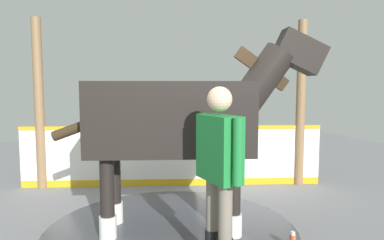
# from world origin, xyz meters

# --- Properties ---
(ground_plane) EXTENTS (16.00, 16.00, 0.02)m
(ground_plane) POSITION_xyz_m (0.00, 0.00, -0.01)
(ground_plane) COLOR gray
(wet_patch) EXTENTS (3.07, 3.07, 0.00)m
(wet_patch) POSITION_xyz_m (0.18, 0.17, 0.00)
(wet_patch) COLOR #42444C
(wet_patch) RESTS_ON ground
(barrier_wall) EXTENTS (1.41, 5.11, 1.07)m
(barrier_wall) POSITION_xyz_m (-1.65, 0.65, 0.49)
(barrier_wall) COLOR white
(barrier_wall) RESTS_ON ground
(roof_post_near) EXTENTS (0.16, 0.16, 2.90)m
(roof_post_near) POSITION_xyz_m (-1.05, 2.84, 1.45)
(roof_post_near) COLOR olive
(roof_post_near) RESTS_ON ground
(roof_post_far) EXTENTS (0.16, 0.16, 2.90)m
(roof_post_far) POSITION_xyz_m (-2.20, -1.55, 1.45)
(roof_post_far) COLOR olive
(roof_post_far) RESTS_ON ground
(horse) EXTENTS (1.31, 3.21, 2.43)m
(horse) POSITION_xyz_m (0.22, 0.29, 1.35)
(horse) COLOR black
(horse) RESTS_ON ground
(handler) EXTENTS (0.69, 0.30, 1.74)m
(handler) POSITION_xyz_m (1.22, 0.38, 1.01)
(handler) COLOR black
(handler) RESTS_ON ground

